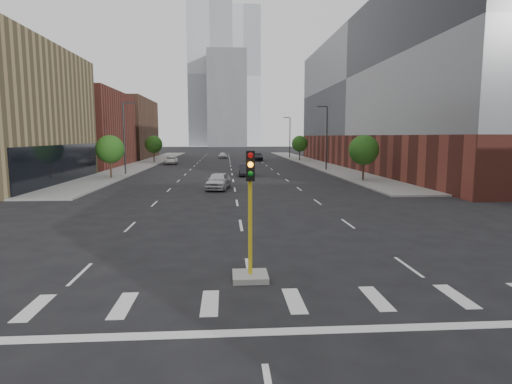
{
  "coord_description": "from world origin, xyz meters",
  "views": [
    {
      "loc": [
        -0.8,
        -5.08,
        4.86
      ],
      "look_at": [
        0.48,
        12.94,
        2.5
      ],
      "focal_mm": 30.0,
      "sensor_mm": 36.0,
      "label": 1
    }
  ],
  "objects": [
    {
      "name": "sidewalk_left_far",
      "position": [
        -15.0,
        74.0,
        0.07
      ],
      "size": [
        5.0,
        92.0,
        0.15
      ],
      "primitive_type": "cube",
      "color": "gray",
      "rests_on": "ground"
    },
    {
      "name": "sidewalk_right_far",
      "position": [
        15.0,
        74.0,
        0.07
      ],
      "size": [
        5.0,
        92.0,
        0.15
      ],
      "primitive_type": "cube",
      "color": "gray",
      "rests_on": "ground"
    },
    {
      "name": "building_left_far_a",
      "position": [
        -27.5,
        66.0,
        6.0
      ],
      "size": [
        20.0,
        22.0,
        12.0
      ],
      "primitive_type": "cube",
      "color": "brown",
      "rests_on": "ground"
    },
    {
      "name": "building_left_far_b",
      "position": [
        -27.5,
        92.0,
        6.5
      ],
      "size": [
        20.0,
        24.0,
        13.0
      ],
      "primitive_type": "cube",
      "color": "brown",
      "rests_on": "ground"
    },
    {
      "name": "building_right_main",
      "position": [
        29.5,
        60.0,
        11.0
      ],
      "size": [
        24.0,
        70.0,
        22.0
      ],
      "color": "brown",
      "rests_on": "ground"
    },
    {
      "name": "tower_left",
      "position": [
        -8.0,
        220.0,
        35.0
      ],
      "size": [
        22.0,
        22.0,
        70.0
      ],
      "primitive_type": "cube",
      "color": "#B2B7BC",
      "rests_on": "ground"
    },
    {
      "name": "tower_right",
      "position": [
        10.0,
        260.0,
        40.0
      ],
      "size": [
        20.0,
        20.0,
        80.0
      ],
      "primitive_type": "cube",
      "color": "#B2B7BC",
      "rests_on": "ground"
    },
    {
      "name": "tower_mid",
      "position": [
        0.0,
        200.0,
        22.0
      ],
      "size": [
        18.0,
        18.0,
        44.0
      ],
      "primitive_type": "cube",
      "color": "slate",
      "rests_on": "ground"
    },
    {
      "name": "median_traffic_signal",
      "position": [
        0.0,
        8.97,
        0.97
      ],
      "size": [
        1.2,
        1.2,
        4.4
      ],
      "color": "#999993",
      "rests_on": "ground"
    },
    {
      "name": "streetlight_right_a",
      "position": [
        13.41,
        55.0,
        5.01
      ],
      "size": [
        1.6,
        0.22,
        9.07
      ],
      "color": "#2D2D30",
      "rests_on": "ground"
    },
    {
      "name": "streetlight_right_b",
      "position": [
        13.41,
        90.0,
        5.01
      ],
      "size": [
        1.6,
        0.22,
        9.07
      ],
      "color": "#2D2D30",
      "rests_on": "ground"
    },
    {
      "name": "streetlight_left",
      "position": [
        -13.41,
        50.0,
        5.01
      ],
      "size": [
        1.6,
        0.22,
        9.07
      ],
      "color": "#2D2D30",
      "rests_on": "ground"
    },
    {
      "name": "tree_left_near",
      "position": [
        -14.0,
        45.0,
        3.39
      ],
      "size": [
        3.2,
        3.2,
        4.85
      ],
      "color": "#382619",
      "rests_on": "ground"
    },
    {
      "name": "tree_left_far",
      "position": [
        -14.0,
        75.0,
        3.39
      ],
      "size": [
        3.2,
        3.2,
        4.85
      ],
      "color": "#382619",
      "rests_on": "ground"
    },
    {
      "name": "tree_right_near",
      "position": [
        14.0,
        40.0,
        3.39
      ],
      "size": [
        3.2,
        3.2,
        4.85
      ],
      "color": "#382619",
      "rests_on": "ground"
    },
    {
      "name": "tree_right_far",
      "position": [
        14.0,
        80.0,
        3.39
      ],
      "size": [
        3.2,
        3.2,
        4.85
      ],
      "color": "#382619",
      "rests_on": "ground"
    },
    {
      "name": "car_near_left",
      "position": [
        -1.5,
        34.13,
        0.79
      ],
      "size": [
        2.57,
        4.9,
        1.59
      ],
      "primitive_type": "imported",
      "rotation": [
        0.0,
        0.0,
        -0.15
      ],
      "color": "silver",
      "rests_on": "ground"
    },
    {
      "name": "car_mid_right",
      "position": [
        1.61,
        47.47,
        0.74
      ],
      "size": [
        1.76,
        4.56,
        1.48
      ],
      "primitive_type": "imported",
      "rotation": [
        0.0,
        0.0,
        -0.04
      ],
      "color": "black",
      "rests_on": "ground"
    },
    {
      "name": "car_far_left",
      "position": [
        -10.38,
        70.87,
        0.67
      ],
      "size": [
        2.69,
        5.03,
        1.35
      ],
      "primitive_type": "imported",
      "rotation": [
        0.0,
        0.0,
        0.1
      ],
      "color": "white",
      "rests_on": "ground"
    },
    {
      "name": "car_deep_right",
      "position": [
        5.44,
        80.39,
        0.82
      ],
      "size": [
        2.52,
        5.74,
        1.64
      ],
      "primitive_type": "imported",
      "rotation": [
        0.0,
        0.0,
        -0.04
      ],
      "color": "black",
      "rests_on": "ground"
    },
    {
      "name": "car_distant",
      "position": [
        -1.45,
        89.57,
        0.69
      ],
      "size": [
        2.09,
        4.23,
        1.39
      ],
      "primitive_type": "imported",
      "rotation": [
        0.0,
        0.0,
        0.11
      ],
      "color": "silver",
      "rests_on": "ground"
    }
  ]
}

